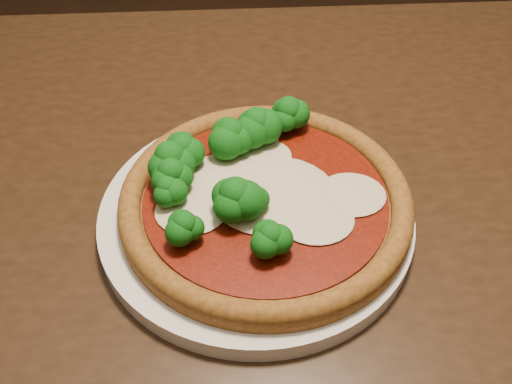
{
  "coord_description": "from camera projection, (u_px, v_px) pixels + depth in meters",
  "views": [
    {
      "loc": [
        -0.02,
        -0.57,
        1.15
      ],
      "look_at": [
        -0.0,
        -0.2,
        0.79
      ],
      "focal_mm": 40.0,
      "sensor_mm": 36.0,
      "label": 1
    }
  ],
  "objects": [
    {
      "name": "plate",
      "position": [
        256.0,
        215.0,
        0.54
      ],
      "size": [
        0.29,
        0.29,
        0.02
      ],
      "primitive_type": "cylinder",
      "color": "silver",
      "rests_on": "dining_table"
    },
    {
      "name": "dining_table",
      "position": [
        302.0,
        242.0,
        0.66
      ],
      "size": [
        1.24,
        0.75,
        0.75
      ],
      "rotation": [
        0.0,
        0.0,
        0.01
      ],
      "color": "black",
      "rests_on": "floor"
    },
    {
      "name": "pizza",
      "position": [
        256.0,
        190.0,
        0.52
      ],
      "size": [
        0.27,
        0.27,
        0.06
      ],
      "rotation": [
        0.0,
        0.0,
        0.06
      ],
      "color": "brown",
      "rests_on": "plate"
    }
  ]
}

